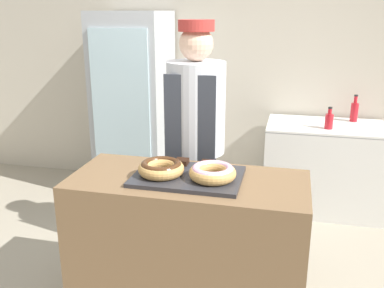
{
  "coord_description": "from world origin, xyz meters",
  "views": [
    {
      "loc": [
        0.56,
        -2.25,
        1.84
      ],
      "look_at": [
        0.0,
        0.1,
        1.08
      ],
      "focal_mm": 40.0,
      "sensor_mm": 36.0,
      "label": 1
    }
  ],
  "objects_px": {
    "baker_person": "(196,142)",
    "bottle_red_b": "(329,120)",
    "chest_freezer": "(323,167)",
    "bottle_red": "(354,111)",
    "donut_chocolate_glaze": "(161,168)",
    "beverage_fridge": "(134,106)",
    "brownie_back_left": "(182,162)",
    "serving_tray": "(188,177)",
    "brownie_back_right": "(207,164)",
    "donut_light_glaze": "(213,172)"
  },
  "relations": [
    {
      "from": "bottle_red_b",
      "to": "brownie_back_left",
      "type": "bearing_deg",
      "value": -123.97
    },
    {
      "from": "bottle_red_b",
      "to": "chest_freezer",
      "type": "bearing_deg",
      "value": 91.86
    },
    {
      "from": "donut_chocolate_glaze",
      "to": "brownie_back_right",
      "type": "height_order",
      "value": "donut_chocolate_glaze"
    },
    {
      "from": "donut_chocolate_glaze",
      "to": "baker_person",
      "type": "relative_size",
      "value": 0.15
    },
    {
      "from": "brownie_back_left",
      "to": "bottle_red",
      "type": "distance_m",
      "value": 2.15
    },
    {
      "from": "donut_chocolate_glaze",
      "to": "beverage_fridge",
      "type": "distance_m",
      "value": 1.95
    },
    {
      "from": "brownie_back_right",
      "to": "bottle_red_b",
      "type": "bearing_deg",
      "value": 60.66
    },
    {
      "from": "brownie_back_right",
      "to": "bottle_red_b",
      "type": "relative_size",
      "value": 0.4
    },
    {
      "from": "baker_person",
      "to": "bottle_red_b",
      "type": "height_order",
      "value": "baker_person"
    },
    {
      "from": "serving_tray",
      "to": "donut_chocolate_glaze",
      "type": "bearing_deg",
      "value": -167.09
    },
    {
      "from": "baker_person",
      "to": "bottle_red_b",
      "type": "distance_m",
      "value": 1.39
    },
    {
      "from": "serving_tray",
      "to": "chest_freezer",
      "type": "height_order",
      "value": "serving_tray"
    },
    {
      "from": "baker_person",
      "to": "bottle_red",
      "type": "xyz_separation_m",
      "value": [
        1.23,
        1.32,
        -0.0
      ]
    },
    {
      "from": "serving_tray",
      "to": "baker_person",
      "type": "height_order",
      "value": "baker_person"
    },
    {
      "from": "serving_tray",
      "to": "bottle_red",
      "type": "distance_m",
      "value": 2.24
    },
    {
      "from": "brownie_back_left",
      "to": "beverage_fridge",
      "type": "distance_m",
      "value": 1.81
    },
    {
      "from": "donut_light_glaze",
      "to": "bottle_red",
      "type": "distance_m",
      "value": 2.2
    },
    {
      "from": "brownie_back_left",
      "to": "brownie_back_right",
      "type": "bearing_deg",
      "value": 0.0
    },
    {
      "from": "brownie_back_left",
      "to": "chest_freezer",
      "type": "distance_m",
      "value": 1.92
    },
    {
      "from": "brownie_back_right",
      "to": "beverage_fridge",
      "type": "distance_m",
      "value": 1.9
    },
    {
      "from": "donut_chocolate_glaze",
      "to": "donut_light_glaze",
      "type": "bearing_deg",
      "value": 0.0
    },
    {
      "from": "donut_chocolate_glaze",
      "to": "baker_person",
      "type": "bearing_deg",
      "value": 85.0
    },
    {
      "from": "donut_chocolate_glaze",
      "to": "bottle_red_b",
      "type": "distance_m",
      "value": 1.94
    },
    {
      "from": "beverage_fridge",
      "to": "bottle_red_b",
      "type": "xyz_separation_m",
      "value": [
        1.88,
        -0.13,
        -0.01
      ]
    },
    {
      "from": "serving_tray",
      "to": "beverage_fridge",
      "type": "xyz_separation_m",
      "value": [
        -0.99,
        1.73,
        0.0
      ]
    },
    {
      "from": "brownie_back_right",
      "to": "chest_freezer",
      "type": "bearing_deg",
      "value": 62.94
    },
    {
      "from": "brownie_back_left",
      "to": "serving_tray",
      "type": "bearing_deg",
      "value": -63.89
    },
    {
      "from": "donut_chocolate_glaze",
      "to": "bottle_red",
      "type": "relative_size",
      "value": 1.05
    },
    {
      "from": "chest_freezer",
      "to": "bottle_red_b",
      "type": "distance_m",
      "value": 0.51
    },
    {
      "from": "brownie_back_left",
      "to": "baker_person",
      "type": "xyz_separation_m",
      "value": [
        -0.01,
        0.45,
        -0.01
      ]
    },
    {
      "from": "bottle_red",
      "to": "donut_chocolate_glaze",
      "type": "bearing_deg",
      "value": -123.18
    },
    {
      "from": "donut_light_glaze",
      "to": "baker_person",
      "type": "distance_m",
      "value": 0.69
    },
    {
      "from": "bottle_red",
      "to": "brownie_back_right",
      "type": "bearing_deg",
      "value": -120.81
    },
    {
      "from": "donut_light_glaze",
      "to": "baker_person",
      "type": "relative_size",
      "value": 0.15
    },
    {
      "from": "donut_chocolate_glaze",
      "to": "donut_light_glaze",
      "type": "height_order",
      "value": "same"
    },
    {
      "from": "donut_chocolate_glaze",
      "to": "beverage_fridge",
      "type": "bearing_deg",
      "value": 115.45
    },
    {
      "from": "serving_tray",
      "to": "beverage_fridge",
      "type": "height_order",
      "value": "beverage_fridge"
    },
    {
      "from": "baker_person",
      "to": "bottle_red_b",
      "type": "xyz_separation_m",
      "value": [
        0.98,
        0.99,
        -0.03
      ]
    },
    {
      "from": "chest_freezer",
      "to": "bottle_red",
      "type": "distance_m",
      "value": 0.6
    },
    {
      "from": "brownie_back_left",
      "to": "bottle_red_b",
      "type": "xyz_separation_m",
      "value": [
        0.97,
        1.44,
        -0.03
      ]
    },
    {
      "from": "donut_chocolate_glaze",
      "to": "baker_person",
      "type": "height_order",
      "value": "baker_person"
    },
    {
      "from": "serving_tray",
      "to": "baker_person",
      "type": "bearing_deg",
      "value": 98.81
    },
    {
      "from": "donut_light_glaze",
      "to": "beverage_fridge",
      "type": "distance_m",
      "value": 2.1
    },
    {
      "from": "brownie_back_left",
      "to": "bottle_red_b",
      "type": "height_order",
      "value": "bottle_red_b"
    },
    {
      "from": "bottle_red",
      "to": "baker_person",
      "type": "bearing_deg",
      "value": -132.97
    },
    {
      "from": "brownie_back_right",
      "to": "baker_person",
      "type": "distance_m",
      "value": 0.48
    },
    {
      "from": "brownie_back_right",
      "to": "bottle_red",
      "type": "height_order",
      "value": "bottle_red"
    },
    {
      "from": "donut_chocolate_glaze",
      "to": "beverage_fridge",
      "type": "relative_size",
      "value": 0.15
    },
    {
      "from": "beverage_fridge",
      "to": "chest_freezer",
      "type": "height_order",
      "value": "beverage_fridge"
    },
    {
      "from": "baker_person",
      "to": "beverage_fridge",
      "type": "height_order",
      "value": "beverage_fridge"
    }
  ]
}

